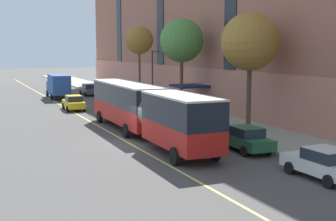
{
  "coord_description": "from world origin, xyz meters",
  "views": [
    {
      "loc": [
        -10.49,
        -29.21,
        6.34
      ],
      "look_at": [
        3.42,
        2.26,
        1.8
      ],
      "focal_mm": 50.0,
      "sensor_mm": 36.0,
      "label": 1
    }
  ],
  "objects_px": {
    "parked_car_white_3": "(324,163)",
    "parked_car_green_5": "(245,139)",
    "taxi_cab": "(74,103)",
    "street_tree_far_uptown": "(182,41)",
    "parked_car_black_6": "(177,117)",
    "box_truck": "(58,85)",
    "street_tree_mid_block": "(250,42)",
    "fire_hydrant": "(241,133)",
    "parked_car_green_2": "(113,97)",
    "parked_car_darkgray_4": "(89,90)",
    "parked_car_red_0": "(149,108)",
    "street_tree_far_downtown": "(139,40)",
    "city_bus": "(144,108)",
    "street_lamp": "(153,73)"
  },
  "relations": [
    {
      "from": "street_tree_far_uptown",
      "to": "parked_car_red_0",
      "type": "bearing_deg",
      "value": -165.27
    },
    {
      "from": "city_bus",
      "to": "taxi_cab",
      "type": "bearing_deg",
      "value": 94.39
    },
    {
      "from": "taxi_cab",
      "to": "street_lamp",
      "type": "height_order",
      "value": "street_lamp"
    },
    {
      "from": "parked_car_green_2",
      "to": "parked_car_white_3",
      "type": "relative_size",
      "value": 1.09
    },
    {
      "from": "city_bus",
      "to": "box_truck",
      "type": "height_order",
      "value": "city_bus"
    },
    {
      "from": "parked_car_black_6",
      "to": "street_tree_far_uptown",
      "type": "height_order",
      "value": "street_tree_far_uptown"
    },
    {
      "from": "parked_car_red_0",
      "to": "parked_car_black_6",
      "type": "distance_m",
      "value": 6.25
    },
    {
      "from": "parked_car_white_3",
      "to": "parked_car_darkgray_4",
      "type": "xyz_separation_m",
      "value": [
        0.04,
        45.8,
        0.0
      ]
    },
    {
      "from": "taxi_cab",
      "to": "street_tree_mid_block",
      "type": "relative_size",
      "value": 0.48
    },
    {
      "from": "parked_car_black_6",
      "to": "taxi_cab",
      "type": "bearing_deg",
      "value": 112.0
    },
    {
      "from": "parked_car_darkgray_4",
      "to": "street_tree_far_uptown",
      "type": "height_order",
      "value": "street_tree_far_uptown"
    },
    {
      "from": "parked_car_green_2",
      "to": "parked_car_black_6",
      "type": "relative_size",
      "value": 1.07
    },
    {
      "from": "parked_car_red_0",
      "to": "parked_car_green_2",
      "type": "distance_m",
      "value": 10.99
    },
    {
      "from": "parked_car_white_3",
      "to": "parked_car_darkgray_4",
      "type": "relative_size",
      "value": 0.95
    },
    {
      "from": "parked_car_green_2",
      "to": "street_tree_mid_block",
      "type": "bearing_deg",
      "value": -79.7
    },
    {
      "from": "parked_car_white_3",
      "to": "parked_car_green_5",
      "type": "xyz_separation_m",
      "value": [
        0.0,
        6.99,
        -0.0
      ]
    },
    {
      "from": "parked_car_darkgray_4",
      "to": "parked_car_black_6",
      "type": "bearing_deg",
      "value": -89.95
    },
    {
      "from": "city_bus",
      "to": "parked_car_darkgray_4",
      "type": "distance_m",
      "value": 32.43
    },
    {
      "from": "parked_car_darkgray_4",
      "to": "parked_car_white_3",
      "type": "bearing_deg",
      "value": -90.05
    },
    {
      "from": "parked_car_green_2",
      "to": "street_lamp",
      "type": "height_order",
      "value": "street_lamp"
    },
    {
      "from": "taxi_cab",
      "to": "parked_car_white_3",
      "type": "bearing_deg",
      "value": -79.97
    },
    {
      "from": "parked_car_green_2",
      "to": "street_tree_mid_block",
      "type": "relative_size",
      "value": 0.54
    },
    {
      "from": "parked_car_darkgray_4",
      "to": "street_tree_far_uptown",
      "type": "relative_size",
      "value": 0.51
    },
    {
      "from": "parked_car_red_0",
      "to": "street_tree_mid_block",
      "type": "distance_m",
      "value": 13.06
    },
    {
      "from": "parked_car_white_3",
      "to": "parked_car_black_6",
      "type": "height_order",
      "value": "same"
    },
    {
      "from": "taxi_cab",
      "to": "street_tree_far_uptown",
      "type": "distance_m",
      "value": 13.01
    },
    {
      "from": "city_bus",
      "to": "taxi_cab",
      "type": "xyz_separation_m",
      "value": [
        -1.32,
        17.15,
        -1.34
      ]
    },
    {
      "from": "street_tree_far_uptown",
      "to": "fire_hydrant",
      "type": "xyz_separation_m",
      "value": [
        -2.27,
        -14.51,
        -6.65
      ]
    },
    {
      "from": "taxi_cab",
      "to": "street_tree_far_downtown",
      "type": "xyz_separation_m",
      "value": [
        9.4,
        5.55,
        6.59
      ]
    },
    {
      "from": "street_tree_far_uptown",
      "to": "street_tree_mid_block",
      "type": "bearing_deg",
      "value": -90.0
    },
    {
      "from": "street_lamp",
      "to": "box_truck",
      "type": "bearing_deg",
      "value": 111.51
    },
    {
      "from": "box_truck",
      "to": "street_tree_mid_block",
      "type": "distance_m",
      "value": 32.01
    },
    {
      "from": "parked_car_red_0",
      "to": "box_truck",
      "type": "xyz_separation_m",
      "value": [
        -4.73,
        19.52,
        0.97
      ]
    },
    {
      "from": "parked_car_black_6",
      "to": "street_tree_far_uptown",
      "type": "distance_m",
      "value": 10.42
    },
    {
      "from": "city_bus",
      "to": "parked_car_darkgray_4",
      "type": "xyz_separation_m",
      "value": [
        4.17,
        32.13,
        -1.34
      ]
    },
    {
      "from": "parked_car_darkgray_4",
      "to": "box_truck",
      "type": "height_order",
      "value": "box_truck"
    },
    {
      "from": "street_tree_far_downtown",
      "to": "fire_hydrant",
      "type": "xyz_separation_m",
      "value": [
        -2.27,
        -26.42,
        -6.88
      ]
    },
    {
      "from": "parked_car_white_3",
      "to": "street_tree_far_downtown",
      "type": "distance_m",
      "value": 37.16
    },
    {
      "from": "parked_car_green_5",
      "to": "taxi_cab",
      "type": "xyz_separation_m",
      "value": [
        -5.46,
        23.83,
        -0.0
      ]
    },
    {
      "from": "parked_car_red_0",
      "to": "parked_car_green_2",
      "type": "bearing_deg",
      "value": 90.28
    },
    {
      "from": "taxi_cab",
      "to": "street_tree_far_downtown",
      "type": "bearing_deg",
      "value": 30.55
    },
    {
      "from": "box_truck",
      "to": "street_tree_far_downtown",
      "type": "relative_size",
      "value": 0.82
    },
    {
      "from": "parked_car_white_3",
      "to": "city_bus",
      "type": "bearing_deg",
      "value": 106.83
    },
    {
      "from": "parked_car_green_2",
      "to": "taxi_cab",
      "type": "relative_size",
      "value": 1.13
    },
    {
      "from": "box_truck",
      "to": "parked_car_green_2",
      "type": "bearing_deg",
      "value": -61.3
    },
    {
      "from": "taxi_cab",
      "to": "street_tree_far_uptown",
      "type": "bearing_deg",
      "value": -34.1
    },
    {
      "from": "parked_car_black_6",
      "to": "fire_hydrant",
      "type": "distance_m",
      "value": 7.41
    },
    {
      "from": "street_tree_mid_block",
      "to": "fire_hydrant",
      "type": "xyz_separation_m",
      "value": [
        -2.27,
        -2.61,
        -6.36
      ]
    },
    {
      "from": "parked_car_darkgray_4",
      "to": "parked_car_black_6",
      "type": "xyz_separation_m",
      "value": [
        0.02,
        -28.63,
        -0.0
      ]
    },
    {
      "from": "street_tree_far_downtown",
      "to": "parked_car_darkgray_4",
      "type": "bearing_deg",
      "value": 112.48
    }
  ]
}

